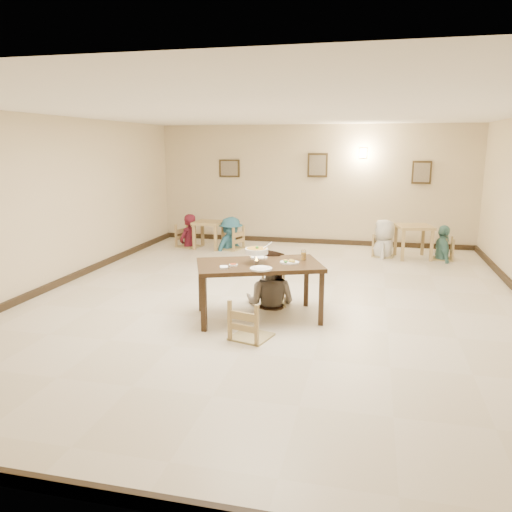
% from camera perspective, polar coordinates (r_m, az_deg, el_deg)
% --- Properties ---
extents(floor, '(10.00, 10.00, 0.00)m').
position_cam_1_polar(floor, '(8.26, 2.20, -4.99)').
color(floor, beige).
rests_on(floor, ground).
extents(ceiling, '(10.00, 10.00, 0.00)m').
position_cam_1_polar(ceiling, '(7.90, 2.39, 16.25)').
color(ceiling, white).
rests_on(ceiling, wall_back).
extents(wall_back, '(10.00, 0.00, 10.00)m').
position_cam_1_polar(wall_back, '(12.86, 6.57, 8.05)').
color(wall_back, beige).
rests_on(wall_back, floor).
extents(wall_front, '(10.00, 0.00, 10.00)m').
position_cam_1_polar(wall_front, '(3.27, -14.66, -5.46)').
color(wall_front, beige).
rests_on(wall_front, floor).
extents(wall_left, '(0.00, 10.00, 10.00)m').
position_cam_1_polar(wall_left, '(9.54, -22.15, 5.68)').
color(wall_left, beige).
rests_on(wall_left, floor).
extents(baseboard_back, '(8.00, 0.06, 0.12)m').
position_cam_1_polar(baseboard_back, '(13.02, 6.39, 1.72)').
color(baseboard_back, black).
rests_on(baseboard_back, floor).
extents(baseboard_front, '(8.00, 0.06, 0.12)m').
position_cam_1_polar(baseboard_front, '(3.97, -13.18, -25.52)').
color(baseboard_front, black).
rests_on(baseboard_front, floor).
extents(baseboard_left, '(0.06, 10.00, 0.12)m').
position_cam_1_polar(baseboard_left, '(9.77, -21.32, -2.72)').
color(baseboard_left, black).
rests_on(baseboard_left, floor).
extents(picture_a, '(0.55, 0.04, 0.45)m').
position_cam_1_polar(picture_a, '(13.23, -3.06, 9.98)').
color(picture_a, '#342814').
rests_on(picture_a, wall_back).
extents(picture_b, '(0.50, 0.04, 0.60)m').
position_cam_1_polar(picture_b, '(12.78, 7.05, 10.26)').
color(picture_b, '#342814').
rests_on(picture_b, wall_back).
extents(picture_c, '(0.45, 0.04, 0.55)m').
position_cam_1_polar(picture_c, '(12.76, 18.40, 9.05)').
color(picture_c, '#342814').
rests_on(picture_c, wall_back).
extents(wall_sconce, '(0.16, 0.05, 0.22)m').
position_cam_1_polar(wall_sconce, '(12.70, 12.13, 11.42)').
color(wall_sconce, '#FFD88C').
rests_on(wall_sconce, wall_back).
extents(main_table, '(2.00, 1.57, 0.83)m').
position_cam_1_polar(main_table, '(7.21, 0.33, -1.46)').
color(main_table, '#342213').
rests_on(main_table, floor).
extents(chair_far, '(0.41, 0.41, 0.87)m').
position_cam_1_polar(chair_far, '(7.94, 2.00, -2.46)').
color(chair_far, tan).
rests_on(chair_far, floor).
extents(chair_near, '(0.48, 0.48, 1.02)m').
position_cam_1_polar(chair_near, '(6.51, -0.54, -5.14)').
color(chair_near, tan).
rests_on(chair_near, floor).
extents(main_diner, '(0.96, 0.80, 1.77)m').
position_cam_1_polar(main_diner, '(7.79, 1.70, 0.67)').
color(main_diner, gray).
rests_on(main_diner, floor).
extents(curry_warmer, '(0.37, 0.33, 0.30)m').
position_cam_1_polar(curry_warmer, '(7.16, 0.06, 0.56)').
color(curry_warmer, silver).
rests_on(curry_warmer, main_table).
extents(rice_plate_far, '(0.27, 0.27, 0.06)m').
position_cam_1_polar(rice_plate_far, '(7.51, 0.31, -0.14)').
color(rice_plate_far, white).
rests_on(rice_plate_far, main_table).
extents(rice_plate_near, '(0.31, 0.31, 0.07)m').
position_cam_1_polar(rice_plate_near, '(6.82, 0.57, -1.43)').
color(rice_plate_near, white).
rests_on(rice_plate_near, main_table).
extents(fried_plate, '(0.28, 0.28, 0.06)m').
position_cam_1_polar(fried_plate, '(7.19, 3.83, -0.67)').
color(fried_plate, white).
rests_on(fried_plate, main_table).
extents(chili_dish, '(0.12, 0.12, 0.03)m').
position_cam_1_polar(chili_dish, '(7.05, -2.61, -1.01)').
color(chili_dish, white).
rests_on(chili_dish, main_table).
extents(napkin_cutlery, '(0.17, 0.23, 0.03)m').
position_cam_1_polar(napkin_cutlery, '(6.91, -3.66, -1.30)').
color(napkin_cutlery, white).
rests_on(napkin_cutlery, main_table).
extents(drink_glass, '(0.08, 0.08, 0.15)m').
position_cam_1_polar(drink_glass, '(7.40, 5.46, 0.05)').
color(drink_glass, white).
rests_on(drink_glass, main_table).
extents(bg_table_left, '(0.69, 0.69, 0.67)m').
position_cam_1_polar(bg_table_left, '(12.28, -5.43, 3.34)').
color(bg_table_left, tan).
rests_on(bg_table_left, floor).
extents(bg_table_right, '(0.89, 0.89, 0.74)m').
position_cam_1_polar(bg_table_right, '(11.69, 17.61, 2.70)').
color(bg_table_right, tan).
rests_on(bg_table_right, floor).
extents(bg_chair_ll, '(0.50, 0.50, 1.07)m').
position_cam_1_polar(bg_chair_ll, '(12.51, -7.75, 3.43)').
color(bg_chair_ll, tan).
rests_on(bg_chair_ll, floor).
extents(bg_chair_lr, '(0.50, 0.50, 1.07)m').
position_cam_1_polar(bg_chair_lr, '(12.15, -2.91, 3.28)').
color(bg_chair_lr, tan).
rests_on(bg_chair_lr, floor).
extents(bg_chair_rl, '(0.46, 0.46, 0.98)m').
position_cam_1_polar(bg_chair_rl, '(11.71, 14.44, 2.32)').
color(bg_chair_rl, tan).
rests_on(bg_chair_rl, floor).
extents(bg_chair_rr, '(0.43, 0.43, 0.93)m').
position_cam_1_polar(bg_chair_rr, '(11.79, 20.64, 1.83)').
color(bg_chair_rr, tan).
rests_on(bg_chair_rr, floor).
extents(bg_diner_a, '(0.57, 0.70, 1.65)m').
position_cam_1_polar(bg_diner_a, '(12.47, -7.79, 4.77)').
color(bg_diner_a, '#531220').
rests_on(bg_diner_a, floor).
extents(bg_diner_b, '(0.94, 1.17, 1.58)m').
position_cam_1_polar(bg_diner_b, '(12.12, -2.92, 4.47)').
color(bg_diner_b, teal).
rests_on(bg_diner_b, floor).
extents(bg_diner_c, '(0.60, 0.87, 1.70)m').
position_cam_1_polar(bg_diner_c, '(11.65, 14.54, 4.07)').
color(bg_diner_c, silver).
rests_on(bg_diner_c, floor).
extents(bg_diner_d, '(0.49, 0.94, 1.54)m').
position_cam_1_polar(bg_diner_d, '(11.74, 20.76, 3.31)').
color(bg_diner_d, '#56938B').
rests_on(bg_diner_d, floor).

